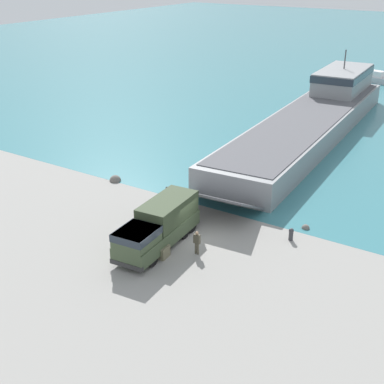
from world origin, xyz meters
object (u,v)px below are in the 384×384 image
at_px(landing_craft, 316,115).
at_px(cargo_crate, 162,252).
at_px(military_truck, 158,226).
at_px(soldier_on_ramp, 197,241).
at_px(mooring_bollard, 291,234).
at_px(moored_boat_a, 373,78).

relative_size(landing_craft, cargo_crate, 47.12).
xyz_separation_m(military_truck, soldier_on_ramp, (2.80, 0.52, -0.56)).
relative_size(military_truck, cargo_crate, 8.40).
bearing_deg(mooring_bollard, cargo_crate, -132.38).
height_order(soldier_on_ramp, moored_boat_a, moored_boat_a).
height_order(landing_craft, moored_boat_a, landing_craft).
distance_m(mooring_bollard, cargo_crate, 9.23).
distance_m(military_truck, mooring_bollard, 9.33).
distance_m(landing_craft, soldier_on_ramp, 31.13).
height_order(moored_boat_a, cargo_crate, moored_boat_a).
bearing_deg(mooring_bollard, soldier_on_ramp, -130.74).
bearing_deg(landing_craft, military_truck, -92.20).
bearing_deg(military_truck, soldier_on_ramp, 95.57).
bearing_deg(mooring_bollard, landing_craft, 107.90).
distance_m(soldier_on_ramp, mooring_bollard, 6.90).
height_order(military_truck, mooring_bollard, military_truck).
bearing_deg(landing_craft, moored_boat_a, 89.83).
height_order(moored_boat_a, mooring_bollard, moored_boat_a).
bearing_deg(landing_craft, cargo_crate, -90.38).
bearing_deg(military_truck, mooring_bollard, 123.26).
bearing_deg(soldier_on_ramp, moored_boat_a, 7.53).
bearing_deg(soldier_on_ramp, cargo_crate, 134.93).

